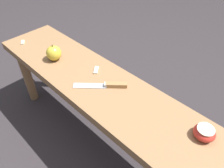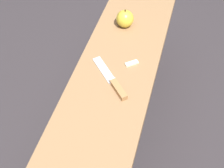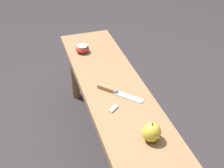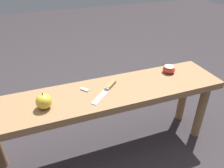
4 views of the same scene
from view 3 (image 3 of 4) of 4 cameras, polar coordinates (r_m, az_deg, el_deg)
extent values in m
plane|color=#2D282B|center=(1.79, 0.83, -13.28)|extent=(8.00, 8.00, 0.00)
cube|color=olive|center=(1.50, 0.97, -2.39)|extent=(1.37, 0.31, 0.04)
cylinder|color=olive|center=(2.10, -6.90, 2.24)|extent=(0.05, 0.05, 0.41)
cylinder|color=olive|center=(2.14, -1.94, 3.08)|extent=(0.05, 0.05, 0.41)
cube|color=#B7BABF|center=(1.46, 3.12, -2.38)|extent=(0.13, 0.12, 0.00)
cube|color=#B7BABF|center=(1.49, 0.64, -1.34)|extent=(0.03, 0.03, 0.02)
cube|color=#9E7042|center=(1.50, -0.94, -0.77)|extent=(0.09, 0.08, 0.02)
sphere|color=gold|center=(1.24, 7.24, -8.74)|extent=(0.08, 0.08, 0.08)
cylinder|color=#4C3319|center=(1.21, 7.38, -7.33)|extent=(0.01, 0.01, 0.01)
ellipsoid|color=red|center=(1.82, -5.42, 6.43)|extent=(0.08, 0.08, 0.04)
cylinder|color=beige|center=(1.81, -5.46, 6.98)|extent=(0.06, 0.06, 0.00)
cube|color=beige|center=(1.39, 0.28, -4.50)|extent=(0.05, 0.05, 0.01)
camera|label=1|loc=(1.88, 11.23, 27.33)|focal=35.00mm
camera|label=2|loc=(1.87, -14.93, 34.05)|focal=50.00mm
camera|label=4|loc=(1.57, 43.15, 17.94)|focal=35.00mm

